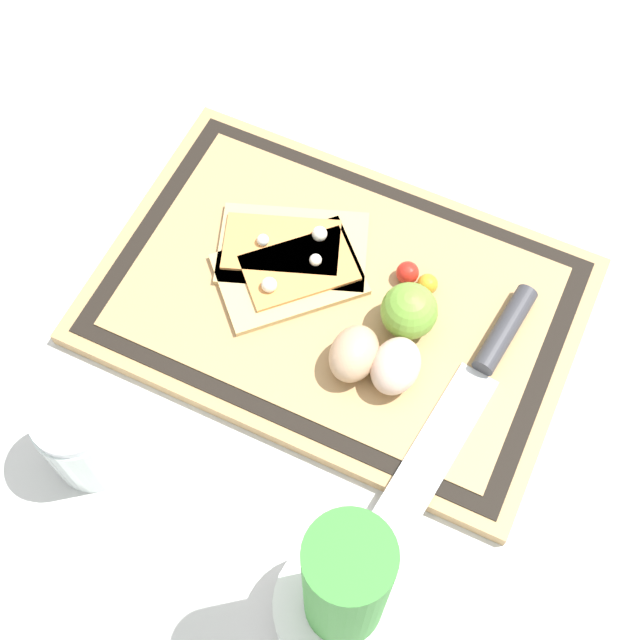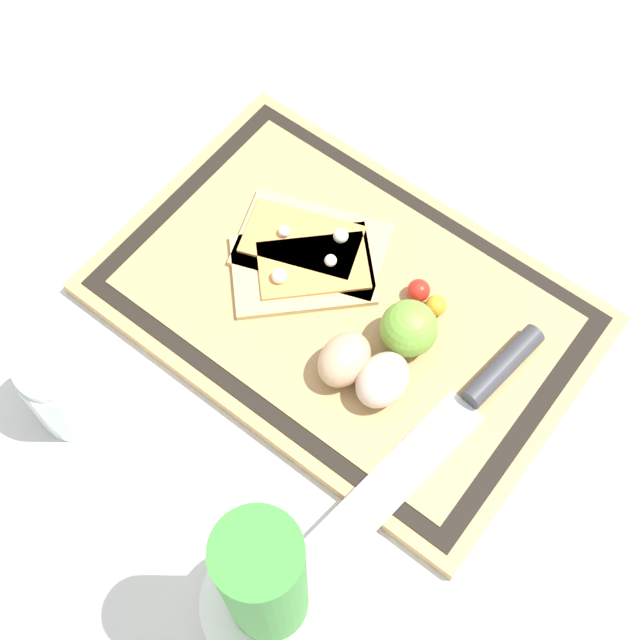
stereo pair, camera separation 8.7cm
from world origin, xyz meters
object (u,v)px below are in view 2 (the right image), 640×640
pizza_slice_near (311,243)px  pizza_slice_far (305,268)px  cherry_tomato_yellow (436,306)px  herb_pot (268,596)px  sauce_jar (68,388)px  knife (468,402)px  egg_pink (382,380)px  lime (410,327)px  cherry_tomato_red (419,290)px  egg_brown (344,359)px

pizza_slice_near → pizza_slice_far: (-0.01, 0.03, 0.00)m
pizza_slice_near → cherry_tomato_yellow: (-0.15, -0.02, 0.01)m
herb_pot → sauce_jar: bearing=-7.5°
pizza_slice_far → knife: bearing=174.1°
pizza_slice_near → herb_pot: 0.37m
pizza_slice_far → sauce_jar: sauce_jar is taller
egg_pink → knife: bearing=-153.9°
knife → sauce_jar: sauce_jar is taller
lime → pizza_slice_near: bearing=-10.9°
lime → sauce_jar: bearing=48.6°
pizza_slice_far → cherry_tomato_yellow: (-0.13, -0.04, 0.01)m
cherry_tomato_yellow → knife: bearing=141.3°
cherry_tomato_red → herb_pot: 0.34m
cherry_tomato_yellow → sauce_jar: 0.36m
lime → cherry_tomato_red: 0.05m
knife → cherry_tomato_red: cherry_tomato_red is taller
knife → cherry_tomato_yellow: same height
egg_brown → cherry_tomato_yellow: bearing=-107.3°
egg_brown → knife: bearing=-160.2°
pizza_slice_far → sauce_jar: size_ratio=1.62×
egg_pink → cherry_tomato_yellow: egg_pink is taller
cherry_tomato_red → egg_brown: bearing=84.7°
cherry_tomato_red → sauce_jar: size_ratio=0.22×
egg_pink → lime: 0.06m
herb_pot → egg_pink: bearing=-78.3°
knife → cherry_tomato_red: size_ratio=13.05×
sauce_jar → cherry_tomato_red: bearing=-123.8°
pizza_slice_far → egg_pink: 0.15m
lime → knife: bearing=165.3°
lime → herb_pot: (-0.06, 0.28, 0.04)m
egg_pink → herb_pot: (-0.05, 0.22, 0.04)m
pizza_slice_far → lime: size_ratio=3.01×
pizza_slice_near → egg_brown: size_ratio=2.99×
knife → cherry_tomato_red: bearing=-33.2°
lime → herb_pot: bearing=101.4°
sauce_jar → knife: bearing=-143.5°
egg_pink → lime: lime is taller
egg_pink → cherry_tomato_yellow: size_ratio=2.81×
knife → herb_pot: 0.27m
pizza_slice_far → herb_pot: bearing=123.4°
pizza_slice_near → cherry_tomato_red: bearing=-171.2°
egg_pink → cherry_tomato_yellow: bearing=-85.8°
egg_pink → sauce_jar: sauce_jar is taller
egg_pink → cherry_tomato_red: egg_pink is taller
egg_brown → herb_pot: size_ratio=0.24×
egg_brown → egg_pink: size_ratio=1.00×
knife → egg_brown: 0.12m
pizza_slice_far → egg_pink: bearing=157.0°
herb_pot → egg_brown: bearing=-68.2°
egg_pink → herb_pot: bearing=101.7°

